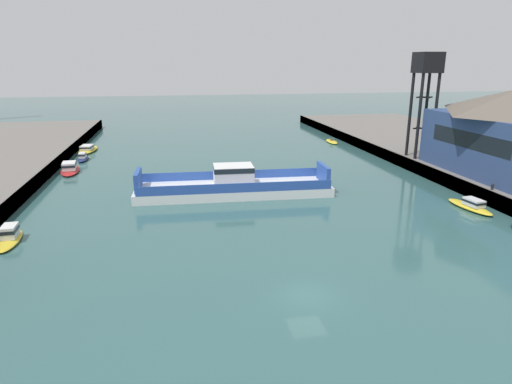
{
  "coord_description": "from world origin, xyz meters",
  "views": [
    {
      "loc": [
        -8.63,
        -26.22,
        15.5
      ],
      "look_at": [
        0.0,
        19.02,
        2.0
      ],
      "focal_mm": 31.02,
      "sensor_mm": 36.0,
      "label": 1
    }
  ],
  "objects_px": {
    "moored_boat_upstream_a": "(88,149)",
    "moored_boat_near_left": "(332,141)",
    "moored_boat_mid_right": "(83,158)",
    "moored_boat_far_left": "(471,205)",
    "moored_boat_near_right": "(10,236)",
    "moored_boat_mid_left": "(70,168)",
    "warehouse_shed": "(512,133)",
    "crane_tower": "(427,75)",
    "chain_ferry": "(234,186)"
  },
  "relations": [
    {
      "from": "moored_boat_mid_left",
      "to": "moored_boat_far_left",
      "type": "xyz_separation_m",
      "value": [
        46.88,
        -26.51,
        -0.1
      ]
    },
    {
      "from": "moored_boat_far_left",
      "to": "moored_boat_upstream_a",
      "type": "height_order",
      "value": "moored_boat_far_left"
    },
    {
      "from": "chain_ferry",
      "to": "crane_tower",
      "type": "bearing_deg",
      "value": 16.44
    },
    {
      "from": "moored_boat_near_right",
      "to": "crane_tower",
      "type": "relative_size",
      "value": 0.37
    },
    {
      "from": "moored_boat_mid_right",
      "to": "moored_boat_near_left",
      "type": "bearing_deg",
      "value": 10.64
    },
    {
      "from": "moored_boat_near_left",
      "to": "moored_boat_upstream_a",
      "type": "bearing_deg",
      "value": -179.12
    },
    {
      "from": "moored_boat_far_left",
      "to": "moored_boat_upstream_a",
      "type": "relative_size",
      "value": 0.75
    },
    {
      "from": "moored_boat_far_left",
      "to": "crane_tower",
      "type": "height_order",
      "value": "crane_tower"
    },
    {
      "from": "chain_ferry",
      "to": "moored_boat_upstream_a",
      "type": "xyz_separation_m",
      "value": [
        -22.22,
        31.81,
        -0.63
      ]
    },
    {
      "from": "moored_boat_mid_left",
      "to": "moored_boat_mid_right",
      "type": "height_order",
      "value": "moored_boat_mid_left"
    },
    {
      "from": "moored_boat_near_left",
      "to": "moored_boat_near_right",
      "type": "height_order",
      "value": "moored_boat_near_right"
    },
    {
      "from": "moored_boat_upstream_a",
      "to": "moored_boat_near_left",
      "type": "bearing_deg",
      "value": 0.88
    },
    {
      "from": "crane_tower",
      "to": "moored_boat_far_left",
      "type": "bearing_deg",
      "value": -104.06
    },
    {
      "from": "chain_ferry",
      "to": "warehouse_shed",
      "type": "relative_size",
      "value": 1.13
    },
    {
      "from": "moored_boat_mid_left",
      "to": "crane_tower",
      "type": "bearing_deg",
      "value": -7.7
    },
    {
      "from": "moored_boat_near_left",
      "to": "moored_boat_mid_left",
      "type": "height_order",
      "value": "moored_boat_mid_left"
    },
    {
      "from": "moored_boat_mid_left",
      "to": "moored_boat_mid_right",
      "type": "xyz_separation_m",
      "value": [
        0.45,
        8.08,
        -0.08
      ]
    },
    {
      "from": "crane_tower",
      "to": "moored_boat_upstream_a",
      "type": "bearing_deg",
      "value": 156.03
    },
    {
      "from": "warehouse_shed",
      "to": "moored_boat_near_left",
      "type": "bearing_deg",
      "value": 105.59
    },
    {
      "from": "crane_tower",
      "to": "moored_boat_mid_left",
      "type": "bearing_deg",
      "value": 172.3
    },
    {
      "from": "moored_boat_near_right",
      "to": "warehouse_shed",
      "type": "xyz_separation_m",
      "value": [
        56.55,
        7.55,
        6.57
      ]
    },
    {
      "from": "moored_boat_near_right",
      "to": "moored_boat_mid_right",
      "type": "distance_m",
      "value": 34.99
    },
    {
      "from": "chain_ferry",
      "to": "moored_boat_near_left",
      "type": "height_order",
      "value": "chain_ferry"
    },
    {
      "from": "moored_boat_near_left",
      "to": "moored_boat_far_left",
      "type": "bearing_deg",
      "value": -89.8
    },
    {
      "from": "chain_ferry",
      "to": "moored_boat_near_left",
      "type": "relative_size",
      "value": 4.09
    },
    {
      "from": "moored_boat_near_right",
      "to": "moored_boat_mid_left",
      "type": "bearing_deg",
      "value": 90.55
    },
    {
      "from": "moored_boat_upstream_a",
      "to": "moored_boat_mid_right",
      "type": "bearing_deg",
      "value": -86.01
    },
    {
      "from": "moored_boat_near_left",
      "to": "moored_boat_mid_right",
      "type": "relative_size",
      "value": 1.19
    },
    {
      "from": "moored_boat_near_right",
      "to": "moored_boat_upstream_a",
      "type": "distance_m",
      "value": 42.97
    },
    {
      "from": "chain_ferry",
      "to": "moored_boat_mid_left",
      "type": "xyz_separation_m",
      "value": [
        -22.12,
        15.75,
        -0.51
      ]
    },
    {
      "from": "moored_boat_near_right",
      "to": "warehouse_shed",
      "type": "bearing_deg",
      "value": 7.61
    },
    {
      "from": "moored_boat_mid_right",
      "to": "moored_boat_far_left",
      "type": "relative_size",
      "value": 0.76
    },
    {
      "from": "moored_boat_mid_right",
      "to": "moored_boat_far_left",
      "type": "xyz_separation_m",
      "value": [
        46.43,
        -34.59,
        -0.02
      ]
    },
    {
      "from": "warehouse_shed",
      "to": "moored_boat_mid_right",
      "type": "bearing_deg",
      "value": 154.04
    },
    {
      "from": "moored_boat_upstream_a",
      "to": "warehouse_shed",
      "type": "xyz_separation_m",
      "value": [
        56.91,
        -35.41,
        6.68
      ]
    },
    {
      "from": "moored_boat_upstream_a",
      "to": "moored_boat_far_left",
      "type": "bearing_deg",
      "value": -42.18
    },
    {
      "from": "moored_boat_near_left",
      "to": "moored_boat_upstream_a",
      "type": "distance_m",
      "value": 46.84
    },
    {
      "from": "moored_boat_near_right",
      "to": "moored_boat_upstream_a",
      "type": "bearing_deg",
      "value": 90.48
    },
    {
      "from": "chain_ferry",
      "to": "moored_boat_upstream_a",
      "type": "bearing_deg",
      "value": 124.94
    },
    {
      "from": "moored_boat_near_left",
      "to": "crane_tower",
      "type": "bearing_deg",
      "value": -78.04
    },
    {
      "from": "moored_boat_mid_right",
      "to": "moored_boat_far_left",
      "type": "height_order",
      "value": "moored_boat_mid_right"
    },
    {
      "from": "moored_boat_far_left",
      "to": "warehouse_shed",
      "type": "xyz_separation_m",
      "value": [
        9.93,
        7.16,
        6.65
      ]
    },
    {
      "from": "moored_boat_near_left",
      "to": "moored_boat_upstream_a",
      "type": "relative_size",
      "value": 0.68
    },
    {
      "from": "moored_boat_mid_left",
      "to": "warehouse_shed",
      "type": "xyz_separation_m",
      "value": [
        56.81,
        -19.35,
        6.55
      ]
    },
    {
      "from": "moored_boat_mid_left",
      "to": "warehouse_shed",
      "type": "bearing_deg",
      "value": -18.81
    },
    {
      "from": "moored_boat_near_right",
      "to": "moored_boat_mid_left",
      "type": "relative_size",
      "value": 0.71
    },
    {
      "from": "moored_boat_near_left",
      "to": "crane_tower",
      "type": "distance_m",
      "value": 27.82
    },
    {
      "from": "moored_boat_mid_left",
      "to": "crane_tower",
      "type": "distance_m",
      "value": 53.87
    },
    {
      "from": "moored_boat_near_right",
      "to": "moored_boat_upstream_a",
      "type": "relative_size",
      "value": 0.66
    },
    {
      "from": "moored_boat_near_left",
      "to": "moored_boat_mid_right",
      "type": "distance_m",
      "value": 47.09
    }
  ]
}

